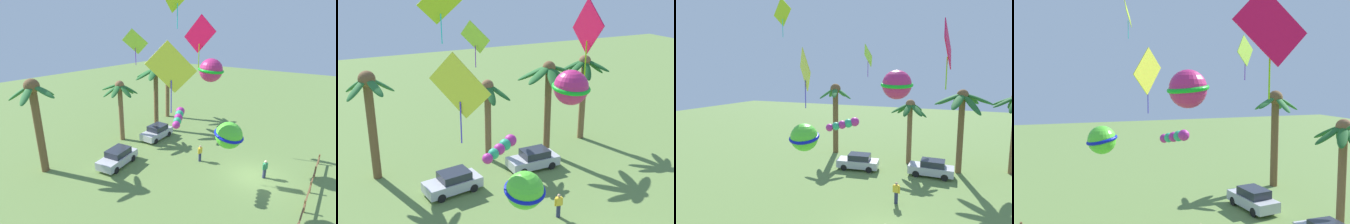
% 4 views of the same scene
% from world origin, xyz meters
% --- Properties ---
extents(palm_tree_0, '(3.73, 3.95, 6.61)m').
position_xyz_m(palm_tree_0, '(-1.01, 14.34, 4.94)').
color(palm_tree_0, brown).
rests_on(palm_tree_0, ground).
extents(palm_tree_1, '(3.64, 3.99, 8.04)m').
position_xyz_m(palm_tree_1, '(-9.56, 15.02, 5.64)').
color(palm_tree_1, brown).
rests_on(palm_tree_1, ground).
extents(parked_car_0, '(4.09, 2.21, 1.51)m').
position_xyz_m(parked_car_0, '(-5.20, 10.65, 0.75)').
color(parked_car_0, '#BCBCC1').
rests_on(parked_car_0, ground).
extents(kite_diamond_0, '(0.54, 3.49, 4.86)m').
position_xyz_m(kite_diamond_0, '(2.53, 7.05, 11.14)').
color(kite_diamond_0, '#EE0E47').
extents(kite_diamond_1, '(1.76, 0.55, 2.51)m').
position_xyz_m(kite_diamond_1, '(-7.88, 2.62, 13.25)').
color(kite_diamond_1, '#B6DA22').
extents(kite_ball_2, '(1.90, 1.90, 1.69)m').
position_xyz_m(kite_ball_2, '(-5.12, 0.53, 5.39)').
color(kite_ball_2, '#55D232').
extents(kite_diamond_3, '(1.21, 1.69, 2.81)m').
position_xyz_m(kite_diamond_3, '(-3.89, 9.21, 10.69)').
color(kite_diamond_3, '#A8DF3A').
extents(kite_ball_4, '(2.52, 2.53, 1.91)m').
position_xyz_m(kite_ball_4, '(-0.36, 4.30, 8.49)').
color(kite_ball_4, '#C1266C').
extents(kite_diamond_5, '(2.17, 2.32, 4.35)m').
position_xyz_m(kite_diamond_5, '(-6.84, 3.69, 9.44)').
color(kite_diamond_5, yellow).
extents(kite_tube_6, '(2.30, 1.37, 1.04)m').
position_xyz_m(kite_tube_6, '(-4.30, 4.79, 5.50)').
color(kite_tube_6, '#BD2B93').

